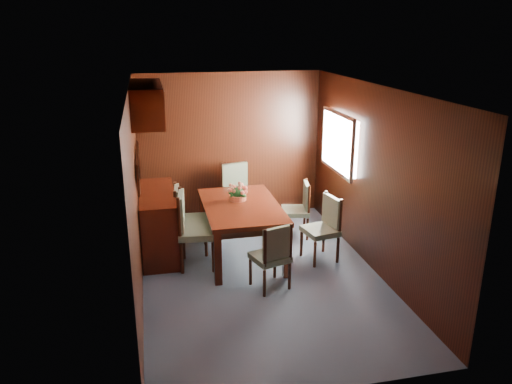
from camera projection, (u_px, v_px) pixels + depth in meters
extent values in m
plane|color=#3D4753|center=(261.00, 275.00, 6.50)|extent=(4.50, 4.50, 0.00)
cube|color=black|center=(136.00, 196.00, 5.81)|extent=(0.02, 4.50, 2.40)
cube|color=black|center=(374.00, 180.00, 6.43)|extent=(0.02, 4.50, 2.40)
cube|color=black|center=(230.00, 146.00, 8.20)|extent=(3.00, 0.02, 2.40)
cube|color=black|center=(323.00, 271.00, 4.04)|extent=(3.00, 0.02, 2.40)
cube|color=black|center=(261.00, 88.00, 5.74)|extent=(3.00, 4.50, 0.02)
cube|color=white|center=(342.00, 142.00, 7.36)|extent=(0.14, 1.10, 0.80)
cube|color=#B2B2B7|center=(337.00, 142.00, 7.35)|extent=(0.04, 1.20, 0.90)
cube|color=black|center=(138.00, 167.00, 6.72)|extent=(0.03, 1.36, 0.41)
cube|color=silver|center=(139.00, 167.00, 6.72)|extent=(0.01, 1.30, 0.35)
cube|color=black|center=(147.00, 103.00, 6.49)|extent=(0.40, 1.40, 0.50)
cube|color=black|center=(158.00, 222.00, 7.03)|extent=(0.48, 1.40, 0.90)
cube|color=black|center=(218.00, 259.00, 6.16)|extent=(0.09, 0.09, 0.70)
cube|color=black|center=(287.00, 252.00, 6.34)|extent=(0.09, 0.09, 0.70)
cube|color=black|center=(203.00, 216.00, 7.55)|extent=(0.09, 0.09, 0.70)
cube|color=black|center=(260.00, 211.00, 7.73)|extent=(0.09, 0.09, 0.70)
cube|color=black|center=(241.00, 212.00, 6.85)|extent=(0.90, 1.51, 0.10)
cube|color=black|center=(241.00, 206.00, 6.82)|extent=(1.02, 1.63, 0.06)
cylinder|color=black|center=(183.00, 245.00, 6.89)|extent=(0.05, 0.05, 0.42)
cylinder|color=black|center=(182.00, 258.00, 6.48)|extent=(0.05, 0.05, 0.42)
cylinder|color=black|center=(213.00, 244.00, 6.92)|extent=(0.05, 0.05, 0.42)
cylinder|color=black|center=(214.00, 257.00, 6.51)|extent=(0.05, 0.05, 0.42)
cube|color=#66775A|center=(197.00, 232.00, 6.61)|extent=(0.53, 0.55, 0.09)
cylinder|color=black|center=(181.00, 207.00, 6.71)|extent=(0.05, 0.05, 0.56)
cylinder|color=black|center=(179.00, 219.00, 6.30)|extent=(0.05, 0.05, 0.56)
cube|color=#66775A|center=(181.00, 211.00, 6.50)|extent=(0.12, 0.46, 0.48)
cylinder|color=black|center=(179.00, 233.00, 7.30)|extent=(0.04, 0.04, 0.40)
cylinder|color=black|center=(178.00, 245.00, 6.92)|extent=(0.04, 0.04, 0.40)
cylinder|color=black|center=(205.00, 232.00, 7.35)|extent=(0.04, 0.04, 0.40)
cylinder|color=black|center=(206.00, 243.00, 6.97)|extent=(0.04, 0.04, 0.40)
cube|color=#66775A|center=(191.00, 221.00, 7.06)|extent=(0.48, 0.50, 0.08)
cylinder|color=black|center=(176.00, 200.00, 7.14)|extent=(0.04, 0.04, 0.53)
cylinder|color=black|center=(176.00, 209.00, 6.76)|extent=(0.04, 0.04, 0.53)
cube|color=#66775A|center=(177.00, 203.00, 6.94)|extent=(0.10, 0.43, 0.45)
cylinder|color=black|center=(338.00, 250.00, 6.79)|extent=(0.04, 0.04, 0.37)
cylinder|color=black|center=(323.00, 240.00, 7.12)|extent=(0.04, 0.04, 0.37)
cylinder|color=black|center=(315.00, 255.00, 6.65)|extent=(0.04, 0.04, 0.37)
cylinder|color=black|center=(301.00, 244.00, 6.98)|extent=(0.04, 0.04, 0.37)
cube|color=#66775A|center=(320.00, 231.00, 6.81)|extent=(0.49, 0.50, 0.08)
cylinder|color=black|center=(340.00, 217.00, 6.64)|extent=(0.04, 0.04, 0.49)
cylinder|color=black|center=(326.00, 208.00, 6.97)|extent=(0.04, 0.04, 0.49)
cube|color=#66775A|center=(332.00, 211.00, 6.79)|extent=(0.13, 0.40, 0.41)
cylinder|color=black|center=(307.00, 229.00, 7.50)|extent=(0.04, 0.04, 0.35)
cylinder|color=black|center=(304.00, 221.00, 7.84)|extent=(0.04, 0.04, 0.35)
cylinder|color=black|center=(285.00, 230.00, 7.49)|extent=(0.04, 0.04, 0.35)
cylinder|color=black|center=(283.00, 221.00, 7.83)|extent=(0.04, 0.04, 0.35)
cube|color=#66775A|center=(295.00, 211.00, 7.60)|extent=(0.46, 0.48, 0.07)
cylinder|color=black|center=(309.00, 200.00, 7.36)|extent=(0.04, 0.04, 0.47)
cylinder|color=black|center=(306.00, 193.00, 7.70)|extent=(0.04, 0.04, 0.47)
cube|color=#66775A|center=(306.00, 195.00, 7.52)|extent=(0.12, 0.38, 0.39)
cylinder|color=black|center=(264.00, 283.00, 5.93)|extent=(0.04, 0.04, 0.35)
cylinder|color=black|center=(290.00, 276.00, 6.10)|extent=(0.04, 0.04, 0.35)
cylinder|color=black|center=(250.00, 272.00, 6.21)|extent=(0.04, 0.04, 0.35)
cylinder|color=black|center=(275.00, 265.00, 6.38)|extent=(0.04, 0.04, 0.35)
cube|color=#66775A|center=(270.00, 257.00, 6.08)|extent=(0.51, 0.50, 0.07)
cylinder|color=black|center=(265.00, 248.00, 5.77)|extent=(0.04, 0.04, 0.47)
cylinder|color=black|center=(291.00, 242.00, 5.94)|extent=(0.04, 0.04, 0.47)
cube|color=#66775A|center=(277.00, 243.00, 5.87)|extent=(0.38, 0.16, 0.39)
cylinder|color=black|center=(246.00, 207.00, 8.35)|extent=(0.05, 0.05, 0.41)
cylinder|color=black|center=(223.00, 211.00, 8.19)|extent=(0.05, 0.05, 0.41)
cylinder|color=black|center=(256.00, 214.00, 8.01)|extent=(0.05, 0.05, 0.41)
cylinder|color=black|center=(232.00, 219.00, 7.85)|extent=(0.05, 0.05, 0.41)
cube|color=#66775A|center=(239.00, 197.00, 8.02)|extent=(0.57, 0.55, 0.08)
cylinder|color=black|center=(246.00, 176.00, 8.19)|extent=(0.05, 0.05, 0.54)
cylinder|color=black|center=(222.00, 179.00, 8.03)|extent=(0.05, 0.05, 0.54)
cube|color=#66775A|center=(235.00, 177.00, 8.09)|extent=(0.44, 0.16, 0.46)
cylinder|color=#B65A37|center=(238.00, 197.00, 6.98)|extent=(0.24, 0.24, 0.07)
sphere|color=#194B1B|center=(238.00, 194.00, 6.96)|extent=(0.19, 0.19, 0.19)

